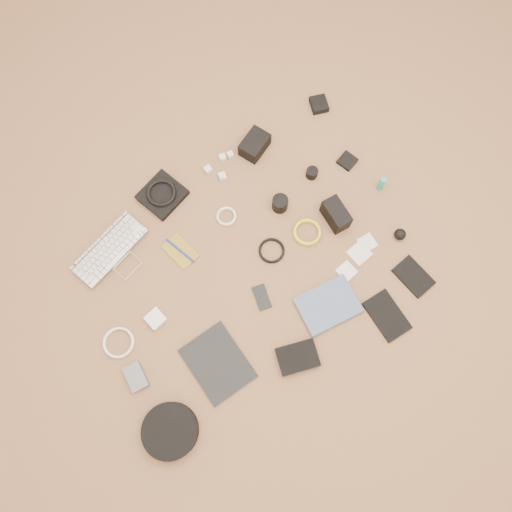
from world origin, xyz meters
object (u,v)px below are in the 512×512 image
tablet (218,363)px  phone (262,297)px  dslr_camera (255,145)px  laptop (118,257)px  headphone_case (170,431)px  paperback (339,325)px

tablet → phone: size_ratio=2.56×
dslr_camera → tablet: size_ratio=0.50×
laptop → tablet: bearing=-95.1°
tablet → headphone_case: size_ratio=1.25×
tablet → phone: tablet is taller
dslr_camera → headphone_case: bearing=-161.4°
dslr_camera → paperback: 0.88m
headphone_case → paperback: (0.78, -0.00, -0.02)m
laptop → dslr_camera: (0.76, 0.13, 0.03)m
phone → dslr_camera: bearing=73.1°
tablet → phone: bearing=21.6°
dslr_camera → headphone_case: (-0.91, -0.86, -0.01)m
laptop → headphone_case: (-0.15, -0.73, 0.02)m
dslr_camera → headphone_case: 1.26m
tablet → phone: (0.29, 0.14, -0.00)m
paperback → dslr_camera: bearing=-3.3°
dslr_camera → phone: 0.69m
laptop → tablet: (0.13, -0.60, -0.01)m
dslr_camera → tablet: dslr_camera is taller
phone → paperback: paperback is taller
laptop → dslr_camera: size_ratio=2.54×
laptop → paperback: size_ratio=1.42×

